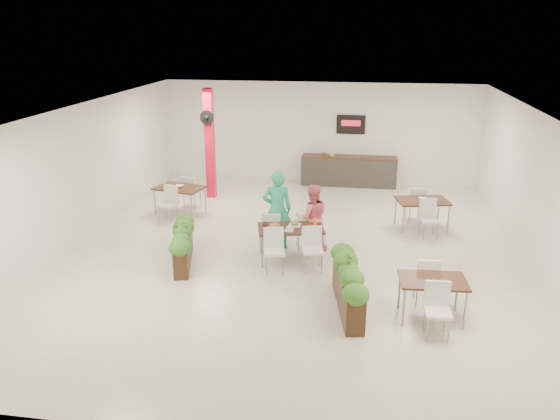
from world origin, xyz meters
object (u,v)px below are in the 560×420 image
object	(u,v)px
diner_woman	(312,217)
side_table_b	(422,204)
red_column	(210,143)
service_counter	(349,170)
planter_left	(183,241)
planter_right	(348,283)
diner_man	(277,210)
side_table_a	(180,191)
side_table_c	(432,286)
main_table	(290,233)

from	to	relation	value
diner_woman	side_table_b	bearing A→B (deg)	-159.09
red_column	service_counter	distance (m)	4.56
planter_left	planter_right	xyz separation A→B (m)	(3.57, -1.47, 0.01)
diner_man	side_table_a	xyz separation A→B (m)	(-2.97, 1.95, -0.28)
planter_left	planter_right	size ratio (longest dim) A/B	0.89
side_table_b	side_table_c	size ratio (longest dim) A/B	1.02
main_table	diner_woman	distance (m)	0.79
red_column	diner_woman	distance (m)	4.98
diner_woman	side_table_c	distance (m)	3.65
planter_right	side_table_b	xyz separation A→B (m)	(1.68, 4.42, 0.13)
diner_woman	planter_right	distance (m)	2.81
service_counter	planter_right	xyz separation A→B (m)	(0.27, -8.08, 0.02)
red_column	planter_left	world-z (taller)	red_column
red_column	diner_man	xyz separation A→B (m)	(2.56, -3.57, -0.72)
diner_woman	side_table_b	size ratio (longest dim) A/B	0.93
service_counter	side_table_c	world-z (taller)	service_counter
diner_woman	side_table_a	distance (m)	4.25
service_counter	diner_man	world-z (taller)	service_counter
service_counter	diner_man	distance (m)	5.64
planter_left	planter_right	bearing A→B (deg)	-22.41
planter_left	side_table_c	xyz separation A→B (m)	(5.01, -1.61, 0.12)
diner_man	planter_right	distance (m)	3.18
red_column	diner_man	distance (m)	4.45
red_column	main_table	xyz separation A→B (m)	(2.95, -4.23, -1.01)
red_column	main_table	size ratio (longest dim) A/B	1.72
diner_woman	side_table_c	xyz separation A→B (m)	(2.36, -2.78, -0.15)
side_table_c	side_table_b	bearing A→B (deg)	83.49
diner_man	diner_woman	world-z (taller)	diner_man
red_column	side_table_a	xyz separation A→B (m)	(-0.41, -1.62, -1.01)
side_table_a	side_table_b	world-z (taller)	same
service_counter	diner_man	xyz separation A→B (m)	(-1.44, -5.44, 0.43)
main_table	planter_left	world-z (taller)	planter_left
planter_right	service_counter	bearing A→B (deg)	91.91
side_table_a	planter_left	bearing A→B (deg)	-56.35
side_table_b	service_counter	bearing A→B (deg)	105.61
diner_man	side_table_a	distance (m)	3.56
main_table	service_counter	bearing A→B (deg)	80.21
planter_right	side_table_c	bearing A→B (deg)	-5.34
main_table	side_table_c	distance (m)	3.48
service_counter	side_table_c	bearing A→B (deg)	-78.22
main_table	side_table_a	world-z (taller)	same
red_column	side_table_b	world-z (taller)	red_column
planter_left	side_table_a	bearing A→B (deg)	109.61
main_table	diner_man	world-z (taller)	diner_man
diner_man	main_table	bearing A→B (deg)	107.23
diner_man	side_table_b	world-z (taller)	diner_man
side_table_a	side_table_c	distance (m)	7.74
red_column	diner_woman	world-z (taller)	red_column
diner_man	side_table_a	bearing A→B (deg)	-46.83
red_column	planter_left	size ratio (longest dim) A/B	1.76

